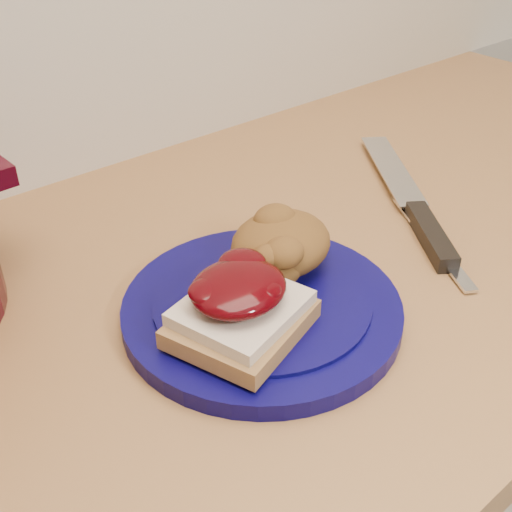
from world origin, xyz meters
TOP-DOWN VIEW (x-y plane):
  - plate at (-0.04, 1.44)m, footprint 0.29×0.29m
  - sandwich at (-0.08, 1.42)m, footprint 0.13×0.12m
  - stuffing_mound at (0.01, 1.47)m, footprint 0.12×0.11m
  - chef_knife at (0.20, 1.45)m, footprint 0.20×0.27m
  - butter_knife at (0.17, 1.42)m, footprint 0.10×0.17m

SIDE VIEW (x-z plane):
  - butter_knife at x=0.17m, z-range 0.90..0.91m
  - plate at x=-0.04m, z-range 0.90..0.92m
  - chef_knife at x=0.20m, z-range 0.90..0.92m
  - sandwich at x=-0.08m, z-range 0.92..0.97m
  - stuffing_mound at x=0.01m, z-range 0.92..0.97m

